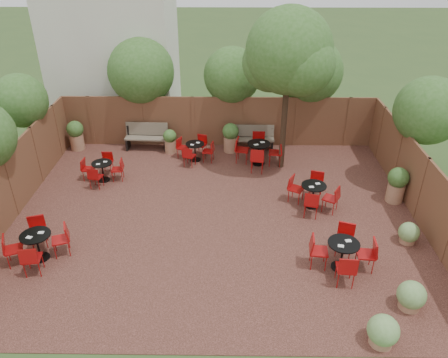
{
  "coord_description": "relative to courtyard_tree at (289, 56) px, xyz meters",
  "views": [
    {
      "loc": [
        0.42,
        -10.95,
        7.57
      ],
      "look_at": [
        0.26,
        0.5,
        1.0
      ],
      "focal_mm": 35.21,
      "sensor_mm": 36.0,
      "label": 1
    }
  ],
  "objects": [
    {
      "name": "courtyard_tree",
      "position": [
        0.0,
        0.0,
        0.0
      ],
      "size": [
        2.9,
        2.82,
        5.56
      ],
      "rotation": [
        0.0,
        0.0,
        0.27
      ],
      "color": "black",
      "rests_on": "courtyard_paving"
    },
    {
      "name": "fence_back",
      "position": [
        -2.28,
        1.85,
        -3.01
      ],
      "size": [
        12.0,
        0.08,
        2.0
      ],
      "primitive_type": "cube",
      "color": "#55311F",
      "rests_on": "ground"
    },
    {
      "name": "neighbour_building",
      "position": [
        -6.78,
        4.85,
        -0.01
      ],
      "size": [
        5.0,
        4.0,
        8.0
      ],
      "primitive_type": "cube",
      "color": "beige",
      "rests_on": "ground"
    },
    {
      "name": "fence_right",
      "position": [
        3.72,
        -3.15,
        -3.01
      ],
      "size": [
        0.08,
        10.0,
        2.0
      ],
      "primitive_type": "cube",
      "color": "#55311F",
      "rests_on": "ground"
    },
    {
      "name": "ground",
      "position": [
        -2.28,
        -3.15,
        -4.01
      ],
      "size": [
        80.0,
        80.0,
        0.0
      ],
      "primitive_type": "plane",
      "color": "#354F23",
      "rests_on": "ground"
    },
    {
      "name": "park_bench_left",
      "position": [
        -5.08,
        1.49,
        -3.47
      ],
      "size": [
        1.66,
        0.6,
        1.01
      ],
      "rotation": [
        0.0,
        0.0,
        -0.05
      ],
      "color": "brown",
      "rests_on": "courtyard_paving"
    },
    {
      "name": "park_bench_right",
      "position": [
        -0.91,
        1.48,
        -3.5
      ],
      "size": [
        1.54,
        0.52,
        0.94
      ],
      "rotation": [
        0.0,
        0.0,
        -0.02
      ],
      "color": "brown",
      "rests_on": "courtyard_paving"
    },
    {
      "name": "bistro_tables",
      "position": [
        -2.21,
        -2.41,
        -3.55
      ],
      "size": [
        9.42,
        7.46,
        0.94
      ],
      "color": "black",
      "rests_on": "courtyard_paving"
    },
    {
      "name": "planters",
      "position": [
        -2.35,
        0.24,
        -3.38
      ],
      "size": [
        11.8,
        4.26,
        1.17
      ],
      "color": "#9B6A4D",
      "rests_on": "courtyard_paving"
    },
    {
      "name": "low_shrubs",
      "position": [
        2.09,
        -6.59,
        -3.66
      ],
      "size": [
        2.35,
        4.04,
        0.71
      ],
      "color": "#9B6A4D",
      "rests_on": "courtyard_paving"
    },
    {
      "name": "courtyard_paving",
      "position": [
        -2.28,
        -3.15,
        -4.0
      ],
      "size": [
        12.0,
        10.0,
        0.02
      ],
      "primitive_type": "cube",
      "color": "#331C14",
      "rests_on": "ground"
    },
    {
      "name": "fence_left",
      "position": [
        -8.28,
        -3.15,
        -3.01
      ],
      "size": [
        0.08,
        10.0,
        2.0
      ],
      "primitive_type": "cube",
      "color": "#55311F",
      "rests_on": "ground"
    },
    {
      "name": "overhang_foliage",
      "position": [
        -3.34,
        0.25,
        -1.33
      ],
      "size": [
        15.43,
        10.63,
        2.55
      ],
      "color": "#2F581C",
      "rests_on": "ground"
    }
  ]
}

